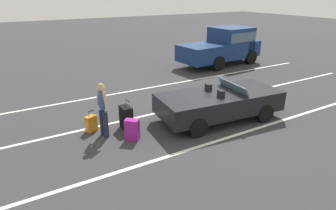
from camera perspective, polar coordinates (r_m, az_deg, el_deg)
name	(u,v)px	position (r m, az deg, el deg)	size (l,w,h in m)	color
ground_plane	(218,119)	(9.99, 9.80, -2.69)	(80.00, 80.00, 0.00)	#333335
lot_line_near	(243,133)	(9.20, 14.62, -5.33)	(18.00, 0.12, 0.01)	silver
lot_line_mid	(193,105)	(11.06, 4.88, 0.02)	(18.00, 0.12, 0.01)	silver
lot_line_far	(159,86)	(13.22, -1.86, 3.74)	(18.00, 0.12, 0.01)	silver
convertible_car	(224,102)	(9.88, 11.02, 0.64)	(4.30, 2.17, 1.24)	black
suitcase_large_black	(126,118)	(9.12, -8.28, -2.49)	(0.31, 0.49, 0.94)	black
suitcase_medium_bright	(132,130)	(8.47, -7.10, -4.83)	(0.46, 0.45, 0.62)	#991E8C
suitcase_small_carryon	(91,123)	(9.22, -14.94, -3.54)	(0.39, 0.31, 0.70)	orange
traveler_person	(103,107)	(8.56, -12.79, -0.39)	(0.28, 0.61, 1.65)	#1E2338
parked_pickup_truck_near	(225,45)	(17.42, 11.14, 11.49)	(5.15, 2.40, 2.10)	navy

